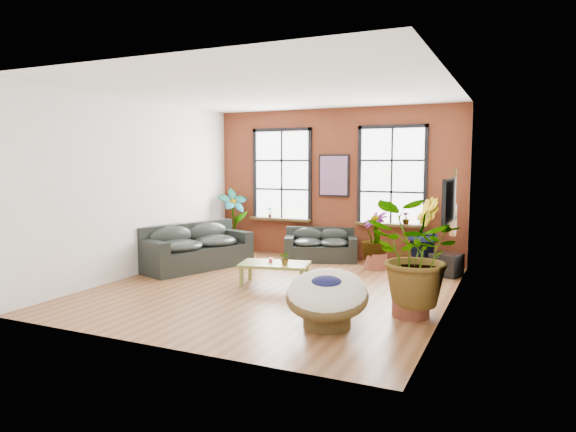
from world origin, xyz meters
name	(u,v)px	position (x,y,z in m)	size (l,w,h in m)	color
room	(278,191)	(0.00, 0.15, 1.75)	(6.04, 6.54, 3.54)	brown
sofa_back	(321,246)	(-0.18, 2.82, 0.34)	(1.80, 1.30, 0.75)	black
sofa_left	(195,248)	(-2.35, 0.92, 0.43)	(1.75, 2.59, 0.94)	black
coffee_table	(275,265)	(-0.11, 0.25, 0.36)	(1.38, 0.98, 0.49)	olive
papasan_chair	(327,296)	(1.63, -1.68, 0.44)	(1.37, 1.38, 0.85)	#523E1D
poster	(334,176)	(0.00, 3.18, 1.95)	(0.74, 0.06, 0.98)	black
tv_wall_unit	(450,206)	(2.93, 0.60, 1.54)	(0.13, 1.86, 1.20)	black
media_box	(446,265)	(2.69, 2.31, 0.23)	(0.66, 0.61, 0.45)	black
pot_back_left	(233,246)	(-2.56, 2.87, 0.17)	(0.61, 0.61, 0.34)	brown
pot_back_right	(423,261)	(2.15, 2.79, 0.17)	(0.56, 0.56, 0.35)	brown
pot_right_wall	(411,303)	(2.58, -0.70, 0.20)	(0.65, 0.65, 0.40)	brown
pot_mid	(376,261)	(1.24, 2.38, 0.17)	(0.52, 0.52, 0.35)	brown
floor_plant_back_left	(233,218)	(-2.52, 2.86, 0.88)	(0.77, 0.52, 1.46)	#28611A
floor_plant_back_right	(423,230)	(2.14, 2.77, 0.84)	(0.76, 0.61, 1.38)	#28611A
floor_plant_right_wall	(411,254)	(2.56, -0.71, 0.92)	(1.37, 1.19, 1.53)	#28611A
floor_plant_mid	(375,237)	(1.21, 2.40, 0.68)	(0.61, 0.61, 1.08)	#28611A
table_plant	(285,258)	(0.14, 0.19, 0.52)	(0.22, 0.19, 0.24)	#28611A
sill_plant_left	(270,212)	(-1.65, 3.13, 1.04)	(0.14, 0.10, 0.27)	#28611A
sill_plant_right	(406,218)	(1.70, 3.13, 1.04)	(0.15, 0.15, 0.27)	#28611A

